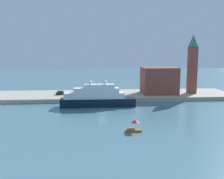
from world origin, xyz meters
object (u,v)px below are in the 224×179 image
at_px(small_motorboat, 134,126).
at_px(parked_car, 61,93).
at_px(harbor_building, 159,81).
at_px(person_figure, 72,94).
at_px(large_yacht, 97,98).
at_px(mooring_bollard, 101,97).
at_px(bell_tower, 193,62).

height_order(small_motorboat, parked_car, parked_car).
distance_m(harbor_building, person_figure, 36.10).
xyz_separation_m(harbor_building, parked_car, (-40.53, 0.38, -4.77)).
distance_m(large_yacht, mooring_bollard, 8.11).
xyz_separation_m(large_yacht, bell_tower, (40.24, 16.96, 11.59)).
bearing_deg(bell_tower, large_yacht, -157.14).
height_order(parked_car, person_figure, person_figure).
height_order(small_motorboat, bell_tower, bell_tower).
relative_size(harbor_building, mooring_bollard, 19.59).
relative_size(large_yacht, bell_tower, 1.07).
distance_m(large_yacht, harbor_building, 31.58).
bearing_deg(parked_car, person_figure, -35.26).
bearing_deg(parked_car, small_motorboat, -64.82).
bearing_deg(parked_car, large_yacht, -50.78).
height_order(large_yacht, small_motorboat, large_yacht).
xyz_separation_m(small_motorboat, parked_car, (-22.30, 47.43, 0.79)).
bearing_deg(parked_car, harbor_building, -0.54).
bearing_deg(small_motorboat, mooring_bollard, 99.72).
height_order(parked_car, mooring_bollard, parked_car).
relative_size(small_motorboat, parked_car, 0.95).
distance_m(large_yacht, small_motorboat, 31.17).
distance_m(small_motorboat, bell_tower, 58.48).
bearing_deg(person_figure, mooring_bollard, -29.15).
relative_size(parked_car, mooring_bollard, 5.67).
bearing_deg(large_yacht, parked_car, 129.22).
distance_m(large_yacht, bell_tower, 45.18).
relative_size(small_motorboat, mooring_bollard, 5.39).
xyz_separation_m(harbor_building, mooring_bollard, (-24.72, -9.16, -5.08)).
xyz_separation_m(small_motorboat, bell_tower, (32.12, 47.01, 13.36)).
height_order(small_motorboat, harbor_building, harbor_building).
bearing_deg(small_motorboat, harbor_building, 68.82).
relative_size(large_yacht, parked_car, 6.30).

